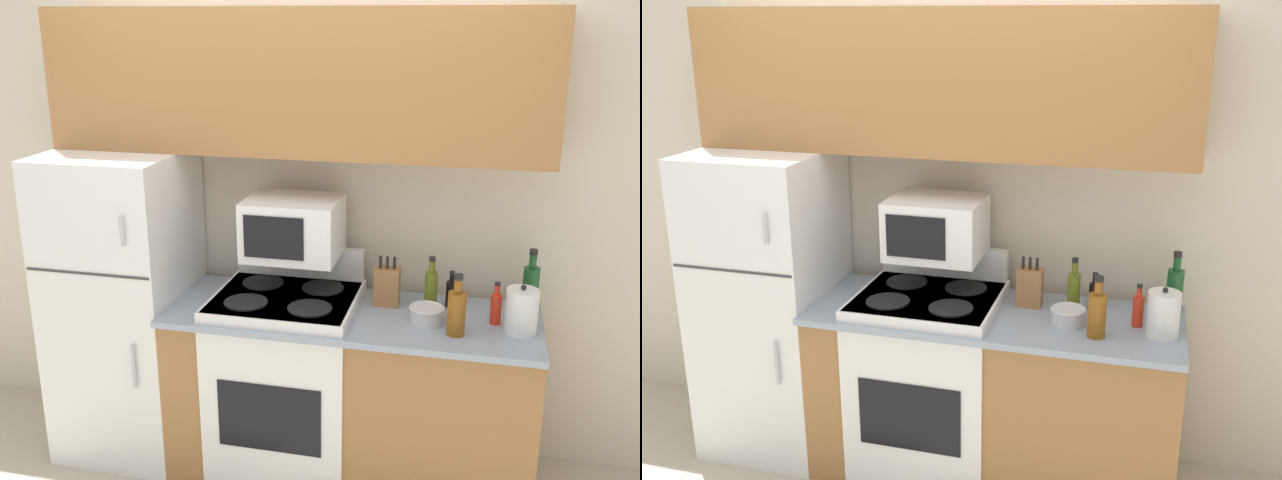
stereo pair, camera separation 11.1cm
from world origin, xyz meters
The scene contains 14 objects.
wall_back centered at (0.00, 0.69, 1.27)m, with size 8.00×0.05×2.55m.
lower_cabinets centered at (0.32, 0.30, 0.45)m, with size 1.75×0.64×0.89m.
refrigerator centered at (-0.87, 0.33, 0.80)m, with size 0.65×0.68×1.59m.
upper_cabinets centered at (0.00, 0.50, 1.93)m, with size 2.40×0.33×0.67m.
stove centered at (0.00, 0.29, 0.49)m, with size 0.68×0.63×1.10m.
microwave centered at (0.01, 0.40, 1.25)m, with size 0.45×0.37×0.29m.
knife_block centered at (0.47, 0.42, 0.99)m, with size 0.12×0.09×0.25m.
bowl centered at (0.68, 0.25, 0.93)m, with size 0.16×0.16×0.08m.
bottle_whiskey centered at (0.81, 0.15, 1.00)m, with size 0.08×0.08×0.28m.
bottle_wine_green centered at (1.14, 0.51, 1.01)m, with size 0.08×0.08×0.30m.
bottle_olive_oil centered at (0.68, 0.42, 0.99)m, with size 0.06×0.06×0.26m.
bottle_soy_sauce centered at (0.77, 0.46, 0.96)m, with size 0.05×0.05×0.18m.
bottle_hot_sauce centered at (0.98, 0.31, 0.97)m, with size 0.05×0.05×0.20m.
kettle centered at (1.09, 0.23, 0.99)m, with size 0.14×0.14×0.22m.
Camera 1 is at (0.89, -2.77, 2.22)m, focal length 40.00 mm.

